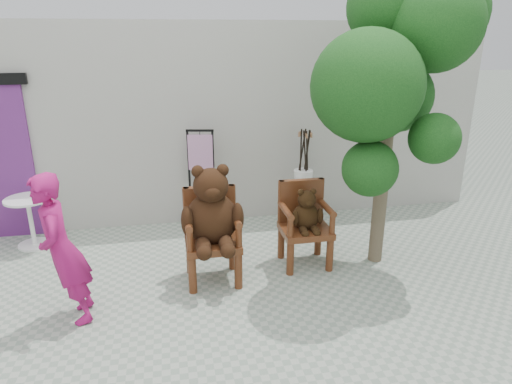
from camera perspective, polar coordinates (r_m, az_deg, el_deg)
ground_plane at (r=5.04m, az=-3.59°, el=-14.81°), size 60.00×60.00×0.00m
back_wall at (r=7.38m, az=-7.10°, el=8.79°), size 9.00×1.00×3.00m
chair_big at (r=5.29m, az=-5.54°, el=-3.24°), size 0.71×0.76×1.44m
chair_small at (r=5.78m, az=6.13°, el=-3.17°), size 0.61×0.56×1.07m
person at (r=4.92m, az=-23.06°, el=-6.72°), size 0.47×0.63×1.58m
cafe_table at (r=7.00m, az=-26.39°, el=-2.74°), size 0.60×0.60×0.70m
display_stand at (r=6.88m, az=-6.75°, el=0.14°), size 0.51×0.43×1.51m
stool_bucket at (r=7.15m, az=5.91°, el=1.39°), size 0.32×0.32×1.45m
tree at (r=5.52m, az=18.11°, el=16.69°), size 2.13×1.93×3.60m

